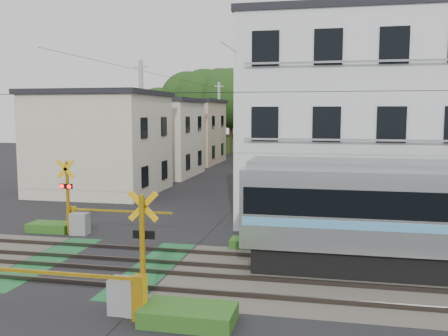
% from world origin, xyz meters
% --- Properties ---
extents(ground, '(120.00, 120.00, 0.00)m').
position_xyz_m(ground, '(0.00, 0.00, 0.00)').
color(ground, black).
extents(track_bed, '(120.00, 120.00, 0.14)m').
position_xyz_m(track_bed, '(0.00, 0.00, 0.04)').
color(track_bed, '#47423A').
rests_on(track_bed, ground).
extents(crossing_signal_near, '(4.74, 0.65, 3.09)m').
position_xyz_m(crossing_signal_near, '(2.59, -3.65, 0.71)').
color(crossing_signal_near, '#F6B10C').
rests_on(crossing_signal_near, ground).
extents(crossing_signal_far, '(4.74, 0.65, 3.09)m').
position_xyz_m(crossing_signal_far, '(-2.59, 3.65, 0.71)').
color(crossing_signal_far, '#F6B10C').
rests_on(crossing_signal_far, ground).
extents(apartment_block, '(10.20, 8.36, 9.30)m').
position_xyz_m(apartment_block, '(8.50, 9.49, 4.66)').
color(apartment_block, silver).
rests_on(apartment_block, ground).
extents(houses_row, '(22.07, 31.35, 6.80)m').
position_xyz_m(houses_row, '(0.25, 25.92, 3.24)').
color(houses_row, beige).
rests_on(houses_row, ground).
extents(tree_hill, '(40.00, 13.43, 11.59)m').
position_xyz_m(tree_hill, '(0.72, 48.45, 5.82)').
color(tree_hill, '#1E3D14').
rests_on(tree_hill, ground).
extents(catenary, '(60.00, 5.04, 7.00)m').
position_xyz_m(catenary, '(6.00, 0.03, 3.70)').
color(catenary, '#2D2D33').
rests_on(catenary, ground).
extents(utility_poles, '(7.90, 42.00, 8.00)m').
position_xyz_m(utility_poles, '(-1.05, 23.01, 4.08)').
color(utility_poles, '#A5A5A0').
rests_on(utility_poles, ground).
extents(pedestrian, '(0.66, 0.54, 1.56)m').
position_xyz_m(pedestrian, '(0.59, 35.92, 0.78)').
color(pedestrian, black).
rests_on(pedestrian, ground).
extents(weed_patches, '(10.25, 8.80, 0.40)m').
position_xyz_m(weed_patches, '(1.76, -0.09, 0.18)').
color(weed_patches, '#2D5E1E').
rests_on(weed_patches, ground).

